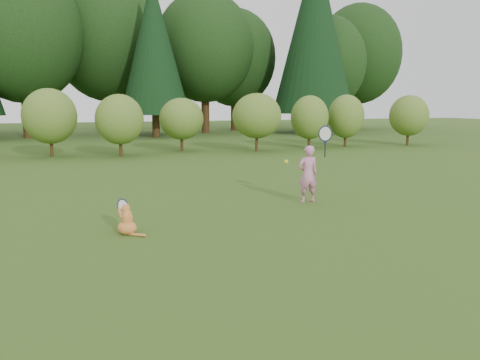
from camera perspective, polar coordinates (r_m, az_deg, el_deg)
name	(u,v)px	position (r m, az deg, el deg)	size (l,w,h in m)	color
ground	(243,224)	(8.87, 0.38, -5.33)	(100.00, 100.00, 0.00)	#2E5116
shrub_row	(151,122)	(21.33, -10.82, 6.94)	(28.00, 3.00, 2.80)	#466C21
woodland_backdrop	(127,18)	(31.70, -13.63, 18.67)	(48.00, 10.00, 15.00)	black
child	(308,173)	(10.74, 8.35, 0.89)	(0.73, 0.42, 1.96)	pink
cat	(127,218)	(8.37, -13.65, -4.54)	(0.54, 0.82, 0.73)	#C46625
tennis_ball	(286,162)	(9.00, 5.64, 2.25)	(0.08, 0.08, 0.08)	#B4CB17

